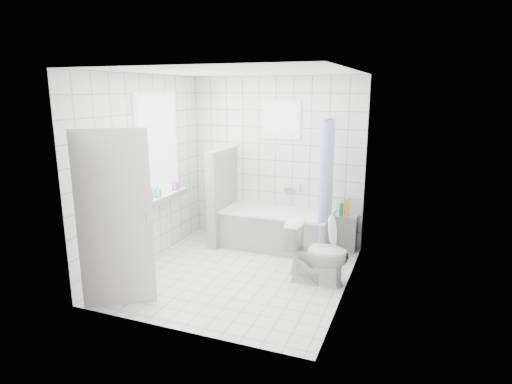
% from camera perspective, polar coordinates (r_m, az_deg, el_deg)
% --- Properties ---
extents(ground, '(3.00, 3.00, 0.00)m').
position_cam_1_polar(ground, '(5.82, -2.32, -10.77)').
color(ground, white).
rests_on(ground, ground).
extents(ceiling, '(3.00, 3.00, 0.00)m').
position_cam_1_polar(ceiling, '(5.31, -2.59, 15.74)').
color(ceiling, white).
rests_on(ceiling, ground).
extents(wall_back, '(2.80, 0.02, 2.60)m').
position_cam_1_polar(wall_back, '(6.80, 2.61, 4.23)').
color(wall_back, white).
rests_on(wall_back, ground).
extents(wall_front, '(2.80, 0.02, 2.60)m').
position_cam_1_polar(wall_front, '(4.12, -10.79, -2.06)').
color(wall_front, white).
rests_on(wall_front, ground).
extents(wall_left, '(0.02, 3.00, 2.60)m').
position_cam_1_polar(wall_left, '(6.10, -14.61, 2.76)').
color(wall_left, white).
rests_on(wall_left, ground).
extents(wall_right, '(0.02, 3.00, 2.60)m').
position_cam_1_polar(wall_right, '(5.04, 12.33, 0.68)').
color(wall_right, white).
rests_on(wall_right, ground).
extents(window_left, '(0.01, 0.90, 1.40)m').
position_cam_1_polar(window_left, '(6.28, -12.84, 5.92)').
color(window_left, white).
rests_on(window_left, wall_left).
extents(window_back, '(0.50, 0.01, 0.50)m').
position_cam_1_polar(window_back, '(6.65, 3.37, 9.66)').
color(window_back, white).
rests_on(window_back, wall_back).
extents(window_sill, '(0.18, 1.02, 0.08)m').
position_cam_1_polar(window_sill, '(6.39, -12.16, -0.69)').
color(window_sill, white).
rests_on(window_sill, wall_left).
extents(door, '(0.68, 0.48, 2.00)m').
position_cam_1_polar(door, '(4.92, -18.29, -3.61)').
color(door, silver).
rests_on(door, ground).
extents(bathtub, '(1.66, 0.77, 0.58)m').
position_cam_1_polar(bathtub, '(6.64, 2.77, -4.96)').
color(bathtub, white).
rests_on(bathtub, ground).
extents(partition_wall, '(0.15, 0.85, 1.50)m').
position_cam_1_polar(partition_wall, '(6.79, -4.50, -0.54)').
color(partition_wall, white).
rests_on(partition_wall, ground).
extents(tiled_ledge, '(0.40, 0.24, 0.55)m').
position_cam_1_polar(tiled_ledge, '(6.66, 11.54, -5.31)').
color(tiled_ledge, white).
rests_on(tiled_ledge, ground).
extents(toilet, '(0.79, 0.46, 0.79)m').
position_cam_1_polar(toilet, '(5.47, 8.17, -8.03)').
color(toilet, white).
rests_on(toilet, ground).
extents(curtain_rod, '(0.02, 0.80, 0.02)m').
position_cam_1_polar(curtain_rod, '(6.09, 9.85, 9.62)').
color(curtain_rod, silver).
rests_on(curtain_rod, wall_back).
extents(shower_curtain, '(0.14, 0.48, 1.78)m').
position_cam_1_polar(shower_curtain, '(6.09, 9.27, 1.08)').
color(shower_curtain, '#4A6ED9').
rests_on(shower_curtain, curtain_rod).
extents(tub_faucet, '(0.18, 0.06, 0.06)m').
position_cam_1_polar(tub_faucet, '(6.77, 4.52, 0.29)').
color(tub_faucet, silver).
rests_on(tub_faucet, wall_back).
extents(sill_bottles, '(0.15, 0.82, 0.29)m').
position_cam_1_polar(sill_bottles, '(6.20, -13.06, 0.38)').
color(sill_bottles, '#B058A8').
rests_on(sill_bottles, window_sill).
extents(ledge_bottles, '(0.15, 0.16, 0.26)m').
position_cam_1_polar(ledge_bottles, '(6.52, 11.80, -2.13)').
color(ledge_bottles, yellow).
rests_on(ledge_bottles, tiled_ledge).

